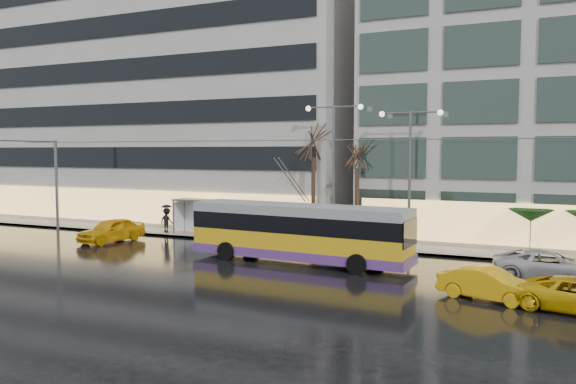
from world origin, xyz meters
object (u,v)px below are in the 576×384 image
Objects in this scene: street_lamp_near at (334,154)px; taxi_a at (111,230)px; trolleybus at (299,234)px; bus_shelter at (199,209)px.

taxi_a is at bearing -159.72° from street_lamp_near.
street_lamp_near is at bearing 92.44° from trolleybus.
street_lamp_near is at bearing 0.63° from bus_shelter.
taxi_a is at bearing -126.15° from bus_shelter.
taxi_a is (-3.72, -5.10, -1.15)m from bus_shelter.
taxi_a is at bearing 174.36° from trolleybus.
trolleybus reaches higher than taxi_a.
street_lamp_near reaches higher than bus_shelter.
street_lamp_near is (10.38, 0.11, 4.03)m from bus_shelter.
trolleybus is 3.03× the size of bus_shelter.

